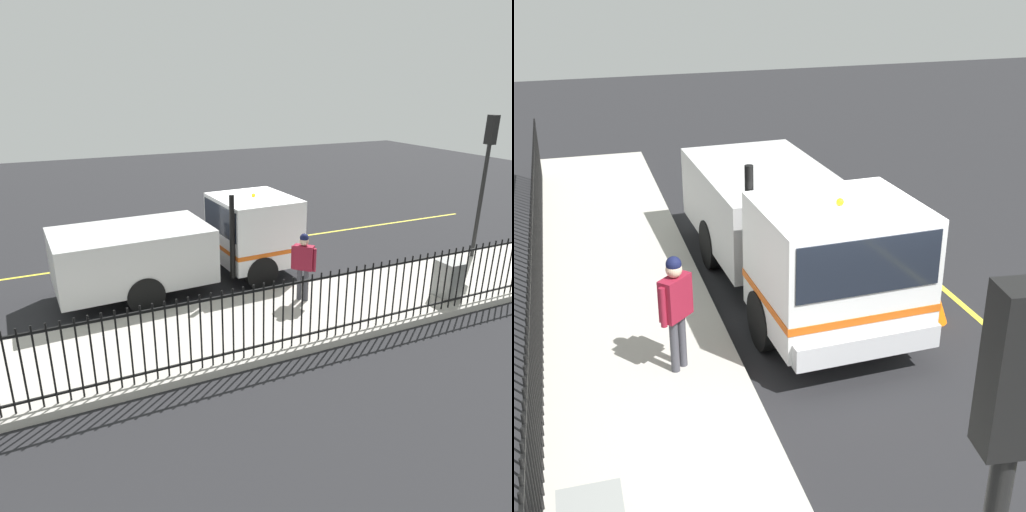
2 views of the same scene
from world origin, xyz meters
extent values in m
plane|color=#232326|center=(0.00, 0.00, 0.00)|extent=(52.92, 52.92, 0.00)
cube|color=#B7B2A8|center=(3.23, 0.00, 0.08)|extent=(3.06, 24.06, 0.17)
cube|color=yellow|center=(-2.59, 0.00, 0.00)|extent=(0.12, 21.65, 0.01)
cube|color=white|center=(0.10, -0.18, 1.43)|extent=(2.46, 2.22, 1.89)
cube|color=black|center=(0.10, -0.18, 1.84)|extent=(2.27, 2.25, 0.83)
cube|color=silver|center=(0.25, -3.75, 1.19)|extent=(2.54, 4.07, 1.43)
cube|color=silver|center=(0.05, 0.95, 0.63)|extent=(2.25, 0.30, 0.36)
cube|color=#DB5914|center=(0.10, -0.18, 1.01)|extent=(2.48, 2.24, 0.12)
cylinder|color=black|center=(-0.95, -0.55, 0.48)|extent=(0.34, 0.97, 0.96)
cylinder|color=black|center=(1.17, -0.46, 0.48)|extent=(0.34, 0.97, 0.96)
cylinder|color=black|center=(-0.81, -3.80, 0.48)|extent=(0.34, 0.97, 0.96)
cylinder|color=black|center=(1.31, -3.71, 0.48)|extent=(0.34, 0.97, 0.96)
sphere|color=orange|center=(0.10, -0.18, 2.42)|extent=(0.12, 0.12, 0.12)
cylinder|color=black|center=(1.18, -1.30, 1.61)|extent=(0.14, 0.14, 2.27)
cube|color=maroon|center=(2.62, 0.04, 1.33)|extent=(0.52, 0.51, 0.63)
sphere|color=beige|center=(2.62, 0.04, 1.76)|extent=(0.23, 0.23, 0.23)
sphere|color=#14193F|center=(2.62, 0.04, 1.84)|extent=(0.22, 0.22, 0.22)
cylinder|color=#3F3F47|center=(2.69, 0.10, 0.59)|extent=(0.13, 0.13, 0.85)
cylinder|color=#3F3F47|center=(2.55, -0.02, 0.59)|extent=(0.13, 0.13, 0.85)
cylinder|color=maroon|center=(2.83, 0.23, 1.30)|extent=(0.09, 0.09, 0.60)
cylinder|color=maroon|center=(2.41, -0.15, 1.30)|extent=(0.09, 0.09, 0.60)
cylinder|color=black|center=(4.56, -6.67, 0.96)|extent=(0.04, 0.04, 1.58)
cylinder|color=black|center=(4.56, -6.45, 0.96)|extent=(0.04, 0.04, 1.58)
cylinder|color=black|center=(4.56, -6.22, 0.96)|extent=(0.04, 0.04, 1.58)
cylinder|color=black|center=(4.56, -6.00, 0.96)|extent=(0.04, 0.04, 1.58)
cylinder|color=black|center=(4.56, -5.78, 0.96)|extent=(0.04, 0.04, 1.58)
cylinder|color=black|center=(4.56, -5.56, 0.96)|extent=(0.04, 0.04, 1.58)
cylinder|color=black|center=(4.56, -5.33, 0.96)|extent=(0.04, 0.04, 1.58)
cylinder|color=black|center=(4.56, -5.11, 0.96)|extent=(0.04, 0.04, 1.58)
cylinder|color=black|center=(4.56, -4.89, 0.96)|extent=(0.04, 0.04, 1.58)
cylinder|color=black|center=(4.56, -4.67, 0.96)|extent=(0.04, 0.04, 1.58)
cylinder|color=black|center=(4.56, -4.45, 0.96)|extent=(0.04, 0.04, 1.58)
cylinder|color=black|center=(4.56, -4.22, 0.96)|extent=(0.04, 0.04, 1.58)
cylinder|color=black|center=(4.56, -4.00, 0.96)|extent=(0.04, 0.04, 1.58)
cylinder|color=black|center=(4.56, -3.78, 0.96)|extent=(0.04, 0.04, 1.58)
cylinder|color=black|center=(4.56, -3.56, 0.96)|extent=(0.04, 0.04, 1.58)
cylinder|color=black|center=(4.56, -3.33, 0.96)|extent=(0.04, 0.04, 1.58)
cylinder|color=black|center=(4.56, -3.11, 0.96)|extent=(0.04, 0.04, 1.58)
cylinder|color=black|center=(4.56, -2.89, 0.96)|extent=(0.04, 0.04, 1.58)
cylinder|color=black|center=(4.56, -2.67, 0.96)|extent=(0.04, 0.04, 1.58)
cylinder|color=black|center=(4.56, -2.44, 0.96)|extent=(0.04, 0.04, 1.58)
cylinder|color=black|center=(4.56, -2.22, 0.96)|extent=(0.04, 0.04, 1.58)
cylinder|color=black|center=(4.56, -2.00, 0.96)|extent=(0.04, 0.04, 1.58)
cylinder|color=black|center=(4.56, -1.78, 0.96)|extent=(0.04, 0.04, 1.58)
cylinder|color=black|center=(4.56, -1.56, 0.96)|extent=(0.04, 0.04, 1.58)
cylinder|color=black|center=(4.56, -1.33, 0.96)|extent=(0.04, 0.04, 1.58)
cylinder|color=black|center=(4.56, -1.11, 0.96)|extent=(0.04, 0.04, 1.58)
cylinder|color=black|center=(4.56, -0.89, 0.96)|extent=(0.04, 0.04, 1.58)
cylinder|color=black|center=(4.56, -0.67, 0.96)|extent=(0.04, 0.04, 1.58)
cylinder|color=black|center=(4.56, -0.44, 0.96)|extent=(0.04, 0.04, 1.58)
cylinder|color=black|center=(4.56, -0.22, 0.96)|extent=(0.04, 0.04, 1.58)
cylinder|color=black|center=(4.56, 0.00, 0.96)|extent=(0.04, 0.04, 1.58)
cylinder|color=black|center=(4.56, 0.22, 0.96)|extent=(0.04, 0.04, 1.58)
cylinder|color=black|center=(4.56, 0.44, 0.96)|extent=(0.04, 0.04, 1.58)
cylinder|color=black|center=(4.56, 0.67, 0.96)|extent=(0.04, 0.04, 1.58)
cylinder|color=black|center=(4.56, 0.89, 0.96)|extent=(0.04, 0.04, 1.58)
cylinder|color=black|center=(4.56, 1.11, 0.96)|extent=(0.04, 0.04, 1.58)
cylinder|color=black|center=(4.56, 1.33, 0.96)|extent=(0.04, 0.04, 1.58)
cylinder|color=black|center=(4.56, 1.56, 0.96)|extent=(0.04, 0.04, 1.58)
cylinder|color=black|center=(4.56, 1.78, 0.96)|extent=(0.04, 0.04, 1.58)
cylinder|color=black|center=(4.56, 2.00, 0.96)|extent=(0.04, 0.04, 1.58)
cylinder|color=black|center=(4.56, 2.22, 0.96)|extent=(0.04, 0.04, 1.58)
cylinder|color=black|center=(4.56, 2.44, 0.96)|extent=(0.04, 0.04, 1.58)
cylinder|color=black|center=(4.56, 2.67, 0.96)|extent=(0.04, 0.04, 1.58)
cylinder|color=black|center=(4.56, 2.89, 0.96)|extent=(0.04, 0.04, 1.58)
cylinder|color=black|center=(4.56, 3.11, 0.96)|extent=(0.04, 0.04, 1.58)
cylinder|color=black|center=(4.56, 3.33, 0.96)|extent=(0.04, 0.04, 1.58)
cylinder|color=black|center=(4.56, 3.56, 0.96)|extent=(0.04, 0.04, 1.58)
cylinder|color=black|center=(4.56, 3.78, 0.96)|extent=(0.04, 0.04, 1.58)
cylinder|color=black|center=(4.56, 4.00, 0.96)|extent=(0.04, 0.04, 1.58)
cylinder|color=black|center=(4.56, 4.22, 0.96)|extent=(0.04, 0.04, 1.58)
cylinder|color=black|center=(4.56, 4.45, 0.96)|extent=(0.04, 0.04, 1.58)
cylinder|color=black|center=(4.56, 4.67, 0.96)|extent=(0.04, 0.04, 1.58)
cylinder|color=black|center=(4.56, 4.89, 0.96)|extent=(0.04, 0.04, 1.58)
cylinder|color=black|center=(4.56, 5.11, 0.96)|extent=(0.04, 0.04, 1.58)
cube|color=black|center=(4.56, 0.00, 1.62)|extent=(0.04, 20.45, 0.04)
cube|color=black|center=(4.56, 0.00, 0.36)|extent=(0.04, 20.45, 0.04)
cylinder|color=black|center=(2.03, 6.69, 2.37)|extent=(0.12, 0.12, 4.40)
cube|color=black|center=(2.03, 6.69, 4.14)|extent=(0.32, 0.25, 0.85)
sphere|color=red|center=(2.03, 6.69, 4.40)|extent=(0.16, 0.16, 0.16)
sphere|color=yellow|center=(2.03, 6.69, 4.14)|extent=(0.16, 0.16, 0.16)
sphere|color=green|center=(2.03, 6.69, 3.89)|extent=(0.16, 0.16, 0.16)
cube|color=gray|center=(4.03, 3.57, 0.65)|extent=(0.61, 0.49, 0.97)
cone|color=orange|center=(-1.82, -0.44, 0.31)|extent=(0.44, 0.44, 0.63)
camera|label=1|loc=(12.47, -5.84, 5.49)|focal=34.02mm
camera|label=2|loc=(3.87, 8.96, 5.89)|focal=49.93mm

